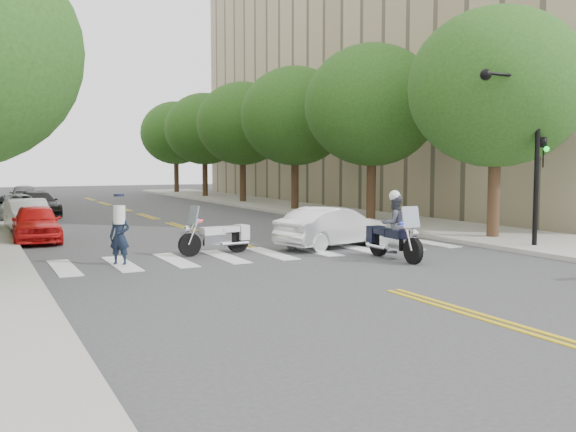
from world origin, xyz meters
TOP-DOWN VIEW (x-y plane):
  - ground at (0.00, 0.00)m, footprint 140.00×140.00m
  - sidewalk_right at (9.50, 22.00)m, footprint 5.00×60.00m
  - building_right at (26.00, 26.00)m, footprint 26.00×44.00m
  - tree_r_0 at (8.80, 6.00)m, footprint 6.40×6.40m
  - tree_r_1 at (8.80, 14.00)m, footprint 6.40×6.40m
  - tree_r_2 at (8.80, 22.00)m, footprint 6.40×6.40m
  - tree_r_3 at (8.80, 30.00)m, footprint 6.40×6.40m
  - tree_r_4 at (8.80, 38.00)m, footprint 6.40×6.40m
  - tree_r_5 at (8.80, 46.00)m, footprint 6.40×6.40m
  - traffic_signal_pole at (7.72, 3.50)m, footprint 2.82×0.42m
  - motorcycle_police at (2.74, 3.82)m, footprint 0.86×2.52m
  - motorcycle_parked at (-1.41, 7.21)m, footprint 2.41×0.77m
  - officer_standing at (-4.71, 6.37)m, footprint 0.70×0.65m
  - convertible at (2.52, 6.96)m, footprint 4.45×2.58m
  - parked_car_a at (-6.30, 13.00)m, footprint 1.82×4.11m
  - parked_car_b at (-6.30, 16.56)m, footprint 1.69×4.21m
  - parked_car_c at (-6.30, 22.60)m, footprint 2.57×4.81m
  - parked_car_d at (-5.20, 24.50)m, footprint 2.18×4.68m
  - parked_car_e at (-5.20, 33.77)m, footprint 2.07×4.35m

SIDE VIEW (x-z plane):
  - ground at x=0.00m, z-range 0.00..0.00m
  - sidewalk_right at x=9.50m, z-range 0.00..0.15m
  - motorcycle_parked at x=-1.41m, z-range -0.24..1.32m
  - parked_car_c at x=-6.30m, z-range 0.00..1.28m
  - parked_car_d at x=-5.20m, z-range 0.00..1.32m
  - parked_car_b at x=-6.30m, z-range 0.00..1.36m
  - parked_car_a at x=-6.30m, z-range 0.00..1.38m
  - convertible at x=2.52m, z-range 0.00..1.39m
  - parked_car_e at x=-5.20m, z-range 0.00..1.44m
  - officer_standing at x=-4.71m, z-range 0.00..1.61m
  - motorcycle_police at x=2.74m, z-range -0.12..1.94m
  - traffic_signal_pole at x=7.72m, z-range 0.72..6.72m
  - tree_r_0 at x=8.80m, z-range 1.33..9.78m
  - tree_r_1 at x=8.80m, z-range 1.33..9.78m
  - tree_r_2 at x=8.80m, z-range 1.33..9.78m
  - tree_r_3 at x=8.80m, z-range 1.33..9.78m
  - tree_r_4 at x=8.80m, z-range 1.33..9.78m
  - tree_r_5 at x=8.80m, z-range 1.33..9.78m
  - building_right at x=26.00m, z-range 0.00..22.00m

